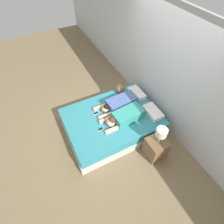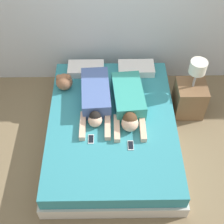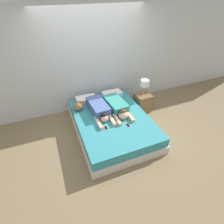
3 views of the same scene
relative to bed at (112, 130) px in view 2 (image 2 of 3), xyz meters
The scene contains 11 objects.
ground_plane 0.20m from the bed, ahead, with size 12.00×12.00×0.00m, color #7F6B4C.
wall_back 1.66m from the bed, 90.00° to the left, with size 12.00×0.06×2.60m.
bed is the anchor object (origin of this frame).
pillow_head_left 0.99m from the bed, 111.81° to the left, with size 0.50×0.29×0.10m.
pillow_head_right 0.99m from the bed, 68.19° to the left, with size 0.50×0.29×0.10m.
person_left 0.47m from the bed, 125.42° to the left, with size 0.40×1.05×0.22m.
person_right 0.42m from the bed, 42.49° to the left, with size 0.42×1.00×0.24m.
cell_phone_left 0.44m from the bed, 130.63° to the right, with size 0.07×0.13×0.01m.
cell_phone_right 0.49m from the bed, 61.47° to the right, with size 0.07×0.13×0.01m.
plush_toy 0.91m from the bed, 137.87° to the left, with size 0.22×0.22×0.23m.
nightstand 1.19m from the bed, 24.18° to the left, with size 0.40×0.40×0.91m.
Camera 2 is at (-0.04, -2.43, 3.41)m, focal length 50.00 mm.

